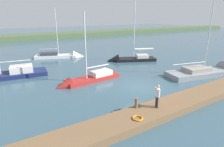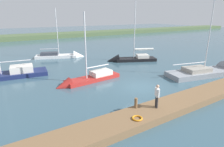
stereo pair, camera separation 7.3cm
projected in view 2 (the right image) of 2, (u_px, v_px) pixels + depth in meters
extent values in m
plane|color=#385666|center=(141.00, 87.00, 18.05)|extent=(200.00, 200.00, 0.00)
cube|color=#4C603D|center=(38.00, 38.00, 55.85)|extent=(180.00, 8.00, 2.40)
cube|color=brown|center=(180.00, 103.00, 14.27)|extent=(24.60, 2.17, 0.51)
cylinder|color=brown|center=(136.00, 103.00, 12.84)|extent=(0.22, 0.22, 0.71)
torus|color=orange|center=(137.00, 118.00, 11.54)|extent=(0.66, 0.66, 0.10)
cube|color=black|center=(136.00, 60.00, 28.47)|extent=(6.23, 4.19, 0.71)
cone|color=black|center=(113.00, 61.00, 28.03)|extent=(2.35, 2.44, 1.90)
cube|color=silver|center=(142.00, 56.00, 28.42)|extent=(2.16, 2.04, 0.50)
cylinder|color=silver|center=(135.00, 31.00, 27.13)|extent=(0.12, 0.12, 8.05)
cylinder|color=silver|center=(144.00, 50.00, 28.17)|extent=(2.90, 1.38, 0.10)
cylinder|color=silver|center=(144.00, 49.00, 28.14)|extent=(2.69, 1.42, 0.28)
cube|color=white|center=(56.00, 57.00, 30.53)|extent=(6.61, 4.03, 0.78)
cone|color=white|center=(79.00, 56.00, 31.21)|extent=(2.28, 2.39, 1.91)
cube|color=#333842|center=(49.00, 54.00, 30.16)|extent=(2.90, 2.11, 0.47)
cylinder|color=silver|center=(57.00, 32.00, 29.44)|extent=(0.11, 0.11, 7.20)
cylinder|color=silver|center=(49.00, 49.00, 29.94)|extent=(2.68, 1.08, 0.09)
cube|color=navy|center=(11.00, 76.00, 21.02)|extent=(7.86, 3.45, 0.80)
cube|color=silver|center=(22.00, 69.00, 21.27)|extent=(2.55, 2.09, 0.71)
cylinder|color=silver|center=(15.00, 61.00, 20.79)|extent=(3.13, 0.50, 0.10)
cube|color=#B22823|center=(93.00, 80.00, 19.92)|extent=(6.02, 2.15, 0.73)
cone|color=#B22823|center=(63.00, 87.00, 17.98)|extent=(1.59, 1.73, 1.60)
cube|color=silver|center=(101.00, 73.00, 20.33)|extent=(2.30, 1.54, 0.52)
cylinder|color=silver|center=(85.00, 47.00, 18.41)|extent=(0.14, 0.14, 6.50)
cylinder|color=silver|center=(98.00, 66.00, 19.86)|extent=(2.77, 0.37, 0.11)
cube|color=gray|center=(200.00, 75.00, 21.52)|extent=(8.38, 4.27, 0.91)
cube|color=gray|center=(197.00, 69.00, 21.12)|extent=(3.12, 2.40, 0.46)
cylinder|color=silver|center=(210.00, 29.00, 20.15)|extent=(0.10, 0.10, 9.29)
cylinder|color=silver|center=(190.00, 63.00, 20.55)|extent=(4.24, 1.03, 0.08)
cylinder|color=#28282D|center=(156.00, 101.00, 12.98)|extent=(0.14, 0.14, 0.82)
cylinder|color=#28282D|center=(157.00, 102.00, 12.79)|extent=(0.14, 0.14, 0.82)
cube|color=white|center=(157.00, 92.00, 12.68)|extent=(0.40, 0.50, 0.58)
sphere|color=tan|center=(158.00, 86.00, 12.55)|extent=(0.22, 0.22, 0.22)
cylinder|color=white|center=(156.00, 91.00, 12.94)|extent=(0.09, 0.09, 0.55)
cylinder|color=white|center=(158.00, 94.00, 12.42)|extent=(0.09, 0.09, 0.55)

